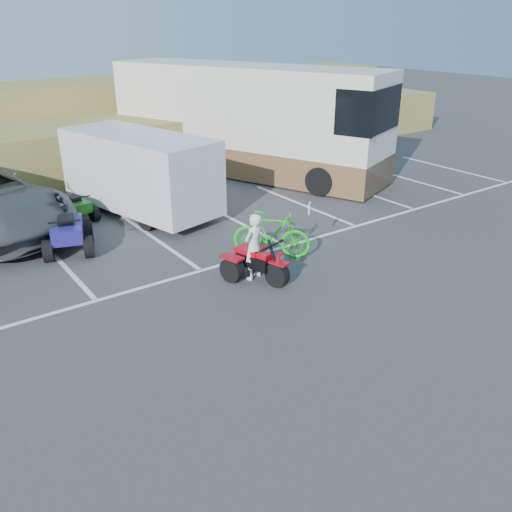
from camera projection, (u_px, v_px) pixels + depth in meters
ground at (257, 309)px, 11.71m from camera, size 100.00×100.00×0.00m
parking_stripes at (198, 242)px, 15.20m from camera, size 28.00×5.16×0.01m
grass_embankment at (42, 131)px, 22.66m from camera, size 40.00×8.50×3.10m
red_trike_atv at (259, 280)px, 13.04m from camera, size 1.59×1.86×1.03m
rider at (254, 247)px, 12.80m from camera, size 0.68×0.54×1.64m
green_dirt_bike at (271, 234)px, 14.07m from camera, size 1.82×1.93×1.24m
cargo_trailer at (140, 171)px, 16.97m from camera, size 3.38×5.77×2.53m
rv_motorhome at (247, 128)px, 21.51m from camera, size 6.94×11.58×4.08m
quad_atv_blue at (71, 251)px, 14.64m from camera, size 1.73×1.99×1.09m
quad_atv_green at (77, 220)px, 16.87m from camera, size 1.17×1.46×0.87m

